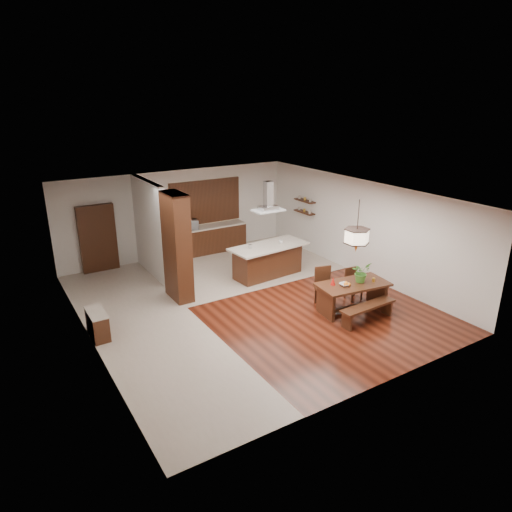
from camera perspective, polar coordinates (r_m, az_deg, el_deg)
room_shell at (r=11.51m, az=-1.27°, el=3.55°), size 9.00×9.04×2.92m
tile_hallway at (r=11.25m, az=-13.49°, el=-8.75°), size 2.50×9.00×0.01m
tile_kitchen at (r=14.81m, az=-1.97°, el=-1.12°), size 5.50×4.00×0.01m
soffit_band at (r=11.31m, az=-1.30°, el=7.55°), size 8.00×9.00×0.02m
partition_pier at (r=12.14m, az=-9.85°, el=1.09°), size 0.45×1.00×2.90m
partition_stub at (r=14.03m, az=-13.13°, el=3.39°), size 0.18×2.40×2.90m
hallway_console at (r=11.06m, az=-19.19°, el=-8.06°), size 0.37×0.88×0.63m
hallway_doorway at (r=14.84m, az=-19.16°, el=2.08°), size 1.10×0.20×2.10m
rear_counter at (r=15.97m, az=-5.81°, el=2.13°), size 2.60×0.62×0.95m
kitchen_window at (r=15.87m, az=-6.39°, el=6.76°), size 2.60×0.08×1.50m
shelf_lower at (r=15.87m, az=6.06°, el=5.48°), size 0.26×0.90×0.04m
shelf_upper at (r=15.78m, az=6.11°, el=6.89°), size 0.26×0.90×0.04m
dining_table at (r=11.81m, az=11.97°, el=-4.25°), size 1.91×1.13×0.76m
dining_bench at (r=11.48m, az=13.77°, el=-6.95°), size 1.60×0.40×0.45m
dining_chair_left at (r=12.00m, az=8.66°, el=-3.88°), size 0.56×0.56×1.02m
dining_chair_right at (r=12.51m, az=12.14°, el=-3.48°), size 0.42×0.42×0.87m
pendant_lantern at (r=11.24m, az=12.58°, el=3.65°), size 0.64×0.64×1.31m
foliage_plant at (r=11.77m, az=12.99°, el=-1.99°), size 0.51×0.46×0.51m
fruit_bowl at (r=11.53m, az=11.02°, el=-3.53°), size 0.26×0.26×0.06m
napkin_cone at (r=11.50m, az=9.61°, el=-3.12°), size 0.16×0.16×0.20m
gold_ornament at (r=11.92m, az=14.49°, el=-2.91°), size 0.08×0.08×0.10m
kitchen_island at (r=13.78m, az=1.48°, el=-0.51°), size 2.47×1.24×0.98m
range_hood at (r=13.24m, az=1.55°, el=7.48°), size 0.90×0.55×0.87m
island_cup at (r=13.77m, az=3.12°, el=1.77°), size 0.16×0.16×0.10m
microwave at (r=15.46m, az=-8.38°, el=3.88°), size 0.64×0.49×0.32m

